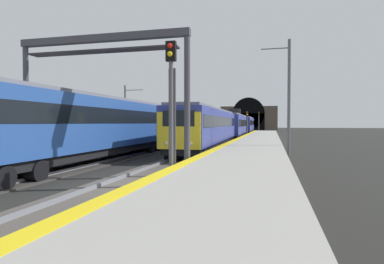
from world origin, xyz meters
The scene contains 14 objects.
ground_plane centered at (0.00, 0.00, 0.00)m, with size 320.00×320.00×0.00m, color black.
platform_right centered at (0.00, -4.18, 0.46)m, with size 112.00×4.31×0.91m, color #9E9B93.
platform_right_edge_strip centered at (0.00, -2.27, 0.92)m, with size 112.00×0.50×0.01m, color yellow.
track_main_line centered at (0.00, 0.00, 0.04)m, with size 160.00×3.11×0.21m.
track_adjacent_line centered at (0.00, 5.05, 0.04)m, with size 160.00×3.07×0.21m.
train_main_approaching centered at (37.51, 0.00, 2.15)m, with size 61.66×3.21×4.65m.
train_adjacent_platform centered at (26.29, 5.05, 2.37)m, with size 59.11×2.88×5.04m.
railway_signal_near centered at (-0.02, -1.87, 3.24)m, with size 0.39×0.38×5.56m.
railway_signal_mid centered at (37.59, -1.87, 2.55)m, with size 0.39×0.38×4.28m.
railway_signal_far centered at (80.82, -1.87, 3.30)m, with size 0.39×0.38×5.68m.
overhead_signal_gantry centered at (2.51, 2.53, 5.17)m, with size 0.70×8.98×6.78m.
tunnel_portal centered at (102.96, 2.53, 4.19)m, with size 2.91×19.71×11.34m.
catenary_mast_near centered at (12.08, -6.70, 4.30)m, with size 0.22×2.07×8.38m.
catenary_mast_far centered at (24.23, 11.73, 3.65)m, with size 0.22×2.45×7.05m.
Camera 1 is at (-11.65, -5.61, 2.49)m, focal length 30.03 mm.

